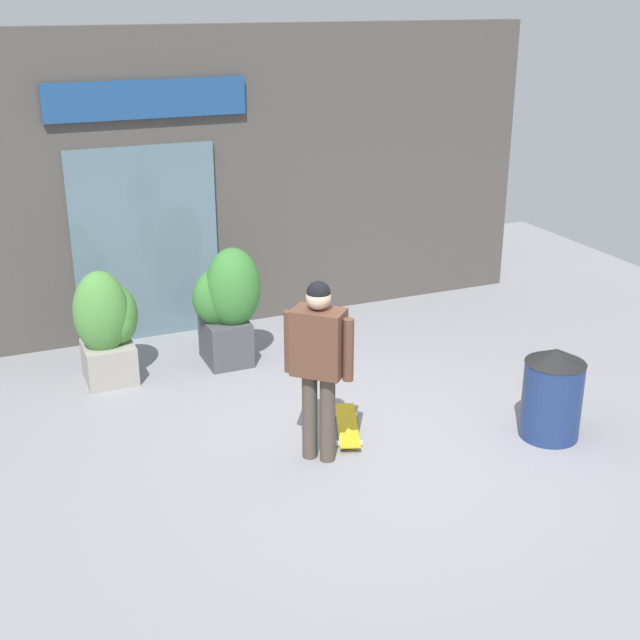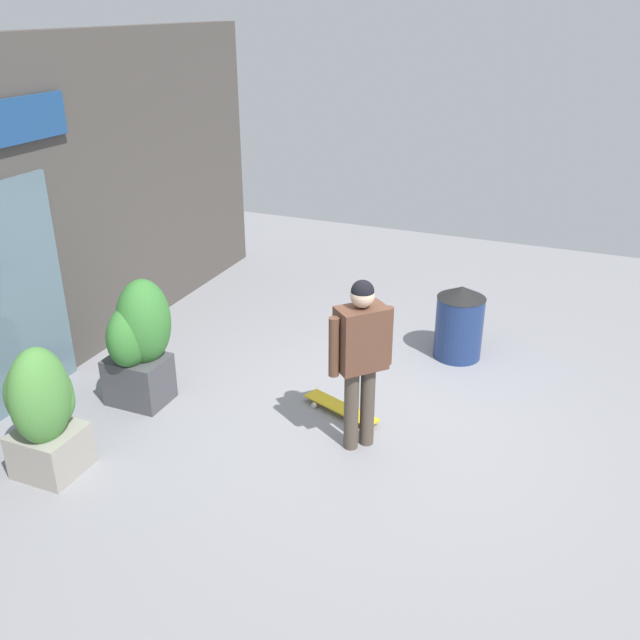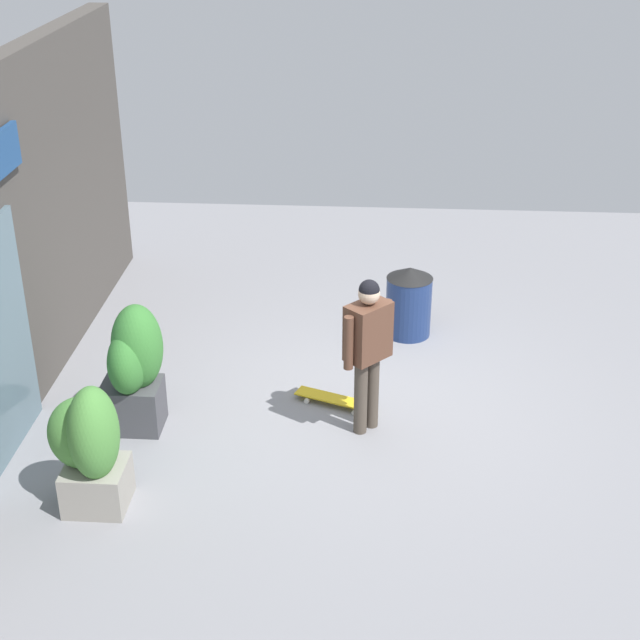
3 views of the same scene
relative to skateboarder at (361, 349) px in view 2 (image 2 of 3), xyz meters
The scene contains 7 objects.
ground_plane 1.07m from the skateboarder, ahead, with size 12.00×12.00×0.00m, color gray.
building_facade 3.57m from the skateboarder, 83.40° to the left, with size 7.38×0.31×3.43m.
skateboarder is the anchor object (origin of this frame).
skateboard 1.06m from the skateboarder, 38.01° to the left, with size 0.47×0.85×0.08m.
planter_box_left 2.70m from the skateboarder, 119.55° to the left, with size 0.66×0.66×1.20m.
planter_box_right 2.26m from the skateboarder, 92.25° to the left, with size 0.71×0.61×1.29m.
trash_bin 2.18m from the skateboarder, 12.23° to the right, with size 0.54×0.54×0.85m.
Camera 2 is at (-5.43, -1.72, 3.66)m, focal length 38.90 mm.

